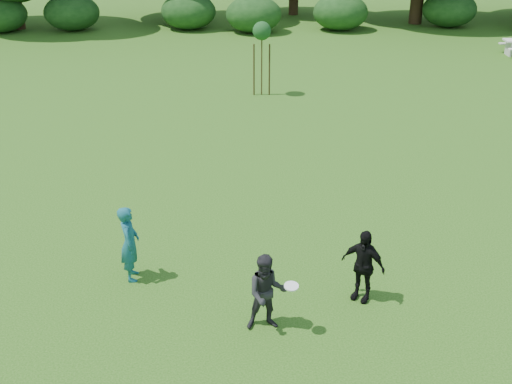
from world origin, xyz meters
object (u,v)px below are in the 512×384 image
player_teal (130,243)px  sapling (262,33)px  player_grey (267,293)px  player_black (363,265)px

player_teal → sapling: 13.36m
player_grey → sapling: (0.36, 14.64, 1.65)m
player_teal → player_black: 4.78m
player_grey → player_black: same height
player_teal → player_grey: player_teal is taller
sapling → player_grey: bearing=-91.4°
player_teal → player_grey: (2.77, -1.75, -0.06)m
player_teal → player_grey: size_ratio=1.08×
player_teal → player_black: (4.70, -0.86, -0.06)m
player_black → player_teal: bearing=-156.2°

